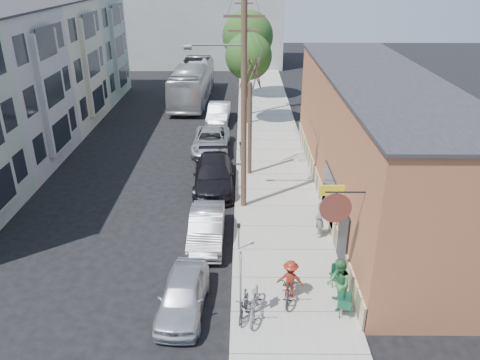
{
  "coord_description": "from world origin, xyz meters",
  "views": [
    {
      "loc": [
        2.42,
        -17.14,
        11.38
      ],
      "look_at": [
        2.27,
        4.24,
        1.5
      ],
      "focal_mm": 35.0,
      "sensor_mm": 36.0,
      "label": 1
    }
  ],
  "objects_px": {
    "car_0": "(183,295)",
    "tree_leafy_mid": "(249,57)",
    "patron_grey": "(320,219)",
    "car_2": "(214,175)",
    "car_4": "(219,113)",
    "utility_pole_near": "(243,105)",
    "patron_green": "(338,284)",
    "car_3": "(211,141)",
    "parked_bike_b": "(255,302)",
    "sign_post": "(241,280)",
    "parked_bike_a": "(244,305)",
    "patio_chair_b": "(345,305)",
    "parking_meter_near": "(239,232)",
    "tree_leafy_far": "(248,36)",
    "cyclist": "(290,279)",
    "bus": "(193,82)",
    "car_1": "(207,228)",
    "parking_meter_far": "(240,148)",
    "patio_chair_a": "(337,275)",
    "tree_bare": "(250,130)"
  },
  "relations": [
    {
      "from": "patio_chair_a",
      "to": "car_1",
      "type": "height_order",
      "value": "car_1"
    },
    {
      "from": "utility_pole_near",
      "to": "patron_green",
      "type": "height_order",
      "value": "utility_pole_near"
    },
    {
      "from": "sign_post",
      "to": "patron_green",
      "type": "xyz_separation_m",
      "value": [
        3.44,
        0.7,
        -0.7
      ]
    },
    {
      "from": "patron_grey",
      "to": "parked_bike_a",
      "type": "bearing_deg",
      "value": -38.42
    },
    {
      "from": "patron_green",
      "to": "sign_post",
      "type": "bearing_deg",
      "value": -76.83
    },
    {
      "from": "patio_chair_b",
      "to": "car_1",
      "type": "relative_size",
      "value": 0.21
    },
    {
      "from": "tree_leafy_mid",
      "to": "car_4",
      "type": "relative_size",
      "value": 1.51
    },
    {
      "from": "cyclist",
      "to": "patron_grey",
      "type": "bearing_deg",
      "value": -101.08
    },
    {
      "from": "tree_bare",
      "to": "car_2",
      "type": "xyz_separation_m",
      "value": [
        -2.0,
        -1.72,
        -2.06
      ]
    },
    {
      "from": "patio_chair_a",
      "to": "bus",
      "type": "distance_m",
      "value": 28.62
    },
    {
      "from": "parking_meter_far",
      "to": "patron_grey",
      "type": "distance_m",
      "value": 9.69
    },
    {
      "from": "bus",
      "to": "utility_pole_near",
      "type": "bearing_deg",
      "value": -75.84
    },
    {
      "from": "car_3",
      "to": "parked_bike_b",
      "type": "bearing_deg",
      "value": -80.61
    },
    {
      "from": "parking_meter_far",
      "to": "patio_chair_b",
      "type": "height_order",
      "value": "parking_meter_far"
    },
    {
      "from": "patron_green",
      "to": "car_3",
      "type": "bearing_deg",
      "value": -159.22
    },
    {
      "from": "parked_bike_b",
      "to": "car_3",
      "type": "distance_m",
      "value": 16.53
    },
    {
      "from": "car_0",
      "to": "tree_leafy_mid",
      "type": "bearing_deg",
      "value": 86.7
    },
    {
      "from": "car_2",
      "to": "car_4",
      "type": "xyz_separation_m",
      "value": [
        -0.32,
        12.0,
        -0.04
      ]
    },
    {
      "from": "parking_meter_far",
      "to": "patron_green",
      "type": "xyz_separation_m",
      "value": [
        3.54,
        -13.82,
        0.15
      ]
    },
    {
      "from": "patron_green",
      "to": "cyclist",
      "type": "bearing_deg",
      "value": -107.93
    },
    {
      "from": "utility_pole_near",
      "to": "patron_green",
      "type": "distance_m",
      "value": 9.54
    },
    {
      "from": "patio_chair_b",
      "to": "parking_meter_near",
      "type": "bearing_deg",
      "value": 149.3
    },
    {
      "from": "car_3",
      "to": "tree_leafy_far",
      "type": "bearing_deg",
      "value": 79.79
    },
    {
      "from": "tree_leafy_mid",
      "to": "parked_bike_a",
      "type": "relative_size",
      "value": 4.49
    },
    {
      "from": "sign_post",
      "to": "parking_meter_near",
      "type": "bearing_deg",
      "value": 91.28
    },
    {
      "from": "patio_chair_a",
      "to": "car_4",
      "type": "distance_m",
      "value": 21.62
    },
    {
      "from": "parking_meter_far",
      "to": "tree_leafy_mid",
      "type": "xyz_separation_m",
      "value": [
        0.55,
        7.78,
        4.24
      ]
    },
    {
      "from": "parking_meter_far",
      "to": "utility_pole_near",
      "type": "bearing_deg",
      "value": -88.66
    },
    {
      "from": "cyclist",
      "to": "car_0",
      "type": "relative_size",
      "value": 0.39
    },
    {
      "from": "parked_bike_a",
      "to": "car_2",
      "type": "height_order",
      "value": "car_2"
    },
    {
      "from": "car_2",
      "to": "tree_leafy_far",
      "type": "bearing_deg",
      "value": 81.72
    },
    {
      "from": "patron_grey",
      "to": "car_2",
      "type": "xyz_separation_m",
      "value": [
        -5.05,
        5.35,
        -0.23
      ]
    },
    {
      "from": "patio_chair_a",
      "to": "bus",
      "type": "relative_size",
      "value": 0.07
    },
    {
      "from": "utility_pole_near",
      "to": "cyclist",
      "type": "bearing_deg",
      "value": -76.26
    },
    {
      "from": "tree_bare",
      "to": "car_1",
      "type": "xyz_separation_m",
      "value": [
        -2.0,
        -7.32,
        -2.14
      ]
    },
    {
      "from": "tree_leafy_mid",
      "to": "parking_meter_far",
      "type": "bearing_deg",
      "value": -94.05
    },
    {
      "from": "cyclist",
      "to": "car_3",
      "type": "height_order",
      "value": "cyclist"
    },
    {
      "from": "car_3",
      "to": "car_0",
      "type": "bearing_deg",
      "value": -89.45
    },
    {
      "from": "patron_grey",
      "to": "car_0",
      "type": "bearing_deg",
      "value": -54.67
    },
    {
      "from": "car_0",
      "to": "car_1",
      "type": "bearing_deg",
      "value": 87.05
    },
    {
      "from": "sign_post",
      "to": "tree_leafy_mid",
      "type": "bearing_deg",
      "value": 88.84
    },
    {
      "from": "parking_meter_near",
      "to": "car_2",
      "type": "height_order",
      "value": "car_2"
    },
    {
      "from": "parking_meter_near",
      "to": "car_4",
      "type": "height_order",
      "value": "car_4"
    },
    {
      "from": "utility_pole_near",
      "to": "patron_green",
      "type": "xyz_separation_m",
      "value": [
        3.4,
        -7.82,
        -4.27
      ]
    },
    {
      "from": "tree_leafy_mid",
      "to": "parked_bike_b",
      "type": "height_order",
      "value": "tree_leafy_mid"
    },
    {
      "from": "car_2",
      "to": "car_4",
      "type": "bearing_deg",
      "value": 89.19
    },
    {
      "from": "sign_post",
      "to": "car_0",
      "type": "bearing_deg",
      "value": 162.31
    },
    {
      "from": "utility_pole_near",
      "to": "patio_chair_b",
      "type": "relative_size",
      "value": 11.36
    },
    {
      "from": "sign_post",
      "to": "car_0",
      "type": "height_order",
      "value": "sign_post"
    },
    {
      "from": "car_4",
      "to": "parked_bike_b",
      "type": "bearing_deg",
      "value": -81.91
    }
  ]
}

